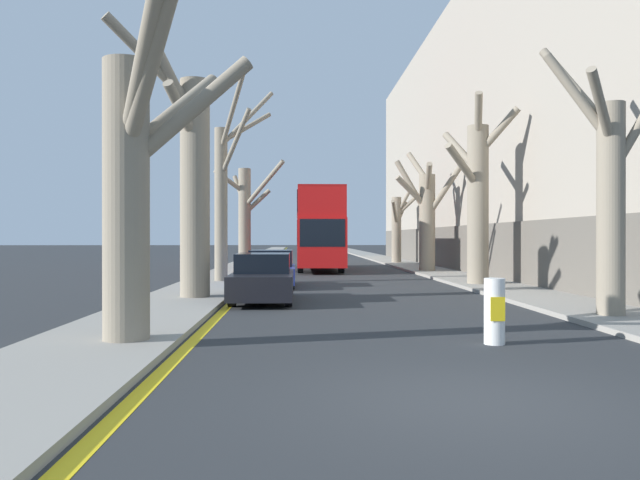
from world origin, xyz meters
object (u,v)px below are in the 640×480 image
object	(u,v)px
street_tree_right_0	(609,189)
street_tree_left_0	(135,177)
parked_car_0	(263,279)
street_tree_right_1	(477,197)
street_tree_right_3	(397,226)
street_tree_left_3	(245,215)
parked_car_1	(271,269)
street_tree_left_2	(225,190)
traffic_bollard	(494,311)
street_tree_right_2	(426,215)
street_tree_left_1	(191,177)
double_decker_bus	(319,226)

from	to	relation	value
street_tree_right_0	street_tree_left_0	bearing A→B (deg)	-162.41
street_tree_right_0	parked_car_0	world-z (taller)	street_tree_right_0
street_tree_right_1	street_tree_right_3	world-z (taller)	street_tree_right_1
street_tree_left_3	parked_car_1	bearing A→B (deg)	-79.82
street_tree_left_2	traffic_bollard	world-z (taller)	street_tree_left_2
street_tree_left_3	street_tree_right_2	world-z (taller)	street_tree_right_2
street_tree_left_2	parked_car_1	bearing A→B (deg)	-40.91
street_tree_right_0	street_tree_right_1	xyz separation A→B (m)	(-0.18, 9.68, 0.48)
parked_car_1	traffic_bollard	xyz separation A→B (m)	(4.45, -12.98, -0.08)
street_tree_left_2	street_tree_right_0	size ratio (longest dim) A/B	1.24
street_tree_right_3	parked_car_1	xyz separation A→B (m)	(-8.08, -19.99, -2.02)
street_tree_right_0	parked_car_1	distance (m)	12.98
street_tree_left_2	traffic_bollard	bearing A→B (deg)	-66.46
street_tree_right_1	parked_car_0	xyz separation A→B (m)	(-7.87, -5.29, -2.77)
street_tree_left_0	parked_car_0	world-z (taller)	street_tree_left_0
street_tree_right_1	street_tree_left_2	bearing A→B (deg)	168.94
street_tree_right_1	street_tree_left_0	bearing A→B (deg)	-127.00
street_tree_right_0	traffic_bollard	distance (m)	5.30
street_tree_left_1	street_tree_right_1	size ratio (longest dim) A/B	1.10
street_tree_left_0	street_tree_right_3	world-z (taller)	street_tree_left_0
street_tree_left_1	street_tree_right_2	distance (m)	17.42
street_tree_left_1	street_tree_right_1	xyz separation A→B (m)	(9.99, 5.07, -0.23)
street_tree_right_2	street_tree_right_3	xyz separation A→B (m)	(0.25, 11.00, -0.42)
traffic_bollard	street_tree_right_2	bearing A→B (deg)	81.24
street_tree_left_3	double_decker_bus	world-z (taller)	street_tree_left_3
street_tree_right_3	parked_car_0	world-z (taller)	street_tree_right_3
street_tree_left_1	traffic_bollard	bearing A→B (deg)	-49.49
street_tree_left_2	traffic_bollard	xyz separation A→B (m)	(6.39, -14.67, -3.23)
double_decker_bus	parked_car_0	size ratio (longest dim) A/B	2.35
street_tree_right_1	double_decker_bus	size ratio (longest dim) A/B	0.71
street_tree_right_2	street_tree_right_3	world-z (taller)	street_tree_right_2
traffic_bollard	street_tree_left_3	bearing A→B (deg)	105.21
parked_car_1	traffic_bollard	distance (m)	13.72
street_tree_left_1	street_tree_left_2	distance (m)	6.99
street_tree_right_1	street_tree_left_1	bearing A→B (deg)	-153.08
street_tree_left_0	double_decker_bus	distance (m)	25.44
street_tree_right_3	street_tree_left_0	bearing A→B (deg)	-106.62
street_tree_left_3	traffic_bollard	world-z (taller)	street_tree_left_3
parked_car_0	traffic_bollard	bearing A→B (deg)	-59.22
street_tree_right_0	street_tree_right_1	size ratio (longest dim) A/B	0.91
street_tree_left_0	street_tree_right_0	distance (m)	10.30
parked_car_0	parked_car_1	xyz separation A→B (m)	(0.00, 5.52, -0.01)
street_tree_right_0	parked_car_1	xyz separation A→B (m)	(-8.05, 9.92, -2.31)
street_tree_left_0	parked_car_0	distance (m)	8.03
traffic_bollard	street_tree_right_3	bearing A→B (deg)	83.71
street_tree_left_1	street_tree_right_1	world-z (taller)	street_tree_left_1
street_tree_left_3	traffic_bollard	distance (m)	23.89
double_decker_bus	street_tree_right_2	bearing A→B (deg)	-29.05
street_tree_left_1	street_tree_left_3	world-z (taller)	street_tree_left_1
street_tree_left_2	street_tree_right_1	world-z (taller)	street_tree_left_2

